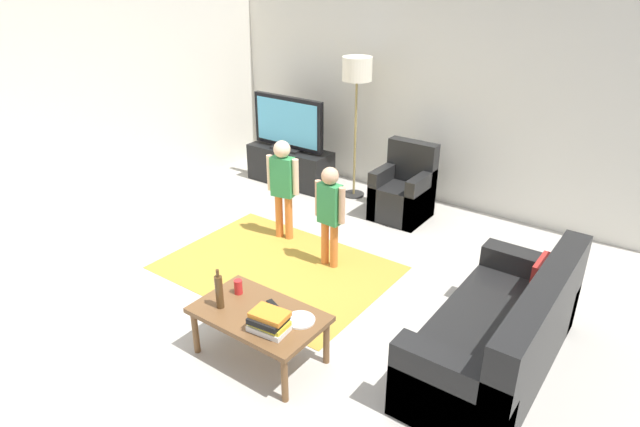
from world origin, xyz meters
The scene contains 17 objects.
ground centered at (0.00, 0.00, 0.00)m, with size 7.80×7.80×0.00m, color #B2ADA3.
wall_back centered at (0.00, 3.00, 1.35)m, with size 6.00×0.12×2.70m, color silver.
wall_left centered at (-3.00, 0.00, 1.35)m, with size 0.12×6.00×2.70m, color silver.
area_rug centered at (-0.40, 0.42, 0.00)m, with size 2.20×1.60×0.01m, color #B28C33.
tv_stand centered at (-1.74, 2.30, 0.24)m, with size 1.20×0.44×0.50m.
tv centered at (-1.74, 2.28, 0.85)m, with size 1.10×0.28×0.71m.
couch centered at (1.93, 0.27, 0.29)m, with size 0.80×1.80×0.86m.
armchair centered at (0.04, 2.26, 0.30)m, with size 0.60×0.60×0.90m.
floor_lamp centered at (-0.79, 2.45, 1.54)m, with size 0.36×0.36×1.78m.
child_near_tv centered at (-0.77, 0.98, 0.68)m, with size 0.37×0.18×1.12m.
child_center centered at (-0.02, 0.78, 0.63)m, with size 0.35×0.17×1.06m.
coffee_table centered at (0.37, -0.69, 0.37)m, with size 1.00×0.60×0.42m.
book_stack centered at (0.58, -0.81, 0.50)m, with size 0.30×0.23×0.16m.
bottle centered at (0.09, -0.81, 0.56)m, with size 0.06×0.06×0.33m.
tv_remote centered at (0.42, -0.57, 0.43)m, with size 0.17×0.05×0.02m, color black.
soda_can centered at (0.07, -0.59, 0.48)m, with size 0.07×0.07×0.12m, color red.
plate centered at (0.69, -0.59, 0.43)m, with size 0.22×0.22×0.02m.
Camera 1 is at (2.73, -3.16, 2.83)m, focal length 30.58 mm.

